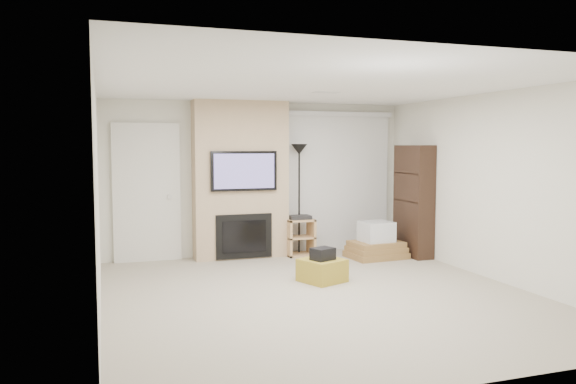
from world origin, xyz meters
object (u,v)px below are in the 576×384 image
object	(u,v)px
ottoman	(322,270)
bookshelf	(414,201)
floor_lamp	(299,168)
av_stand	(300,234)
box_stack	(376,244)

from	to	relation	value
ottoman	bookshelf	size ratio (longest dim) A/B	0.28
floor_lamp	bookshelf	distance (m)	1.94
floor_lamp	av_stand	world-z (taller)	floor_lamp
box_stack	bookshelf	xyz separation A→B (m)	(0.65, -0.04, 0.68)
bookshelf	box_stack	bearing A→B (deg)	176.57
floor_lamp	ottoman	bearing A→B (deg)	-100.41
ottoman	av_stand	bearing A→B (deg)	79.95
av_stand	bookshelf	xyz separation A→B (m)	(1.75, -0.62, 0.55)
bookshelf	floor_lamp	bearing A→B (deg)	156.95
av_stand	box_stack	distance (m)	1.25
av_stand	box_stack	size ratio (longest dim) A/B	0.72
ottoman	bookshelf	distance (m)	2.48
box_stack	floor_lamp	bearing A→B (deg)	147.09
floor_lamp	av_stand	xyz separation A→B (m)	(-0.03, -0.11, -1.09)
floor_lamp	bookshelf	world-z (taller)	floor_lamp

